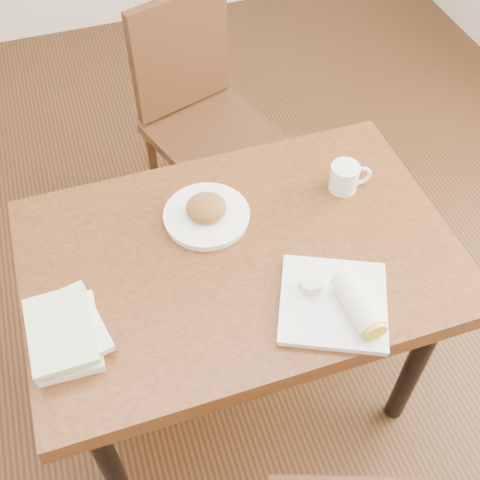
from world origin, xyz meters
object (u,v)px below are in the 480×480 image
object	(u,v)px
chair_far	(199,108)
coffee_mug	(346,177)
table	(240,272)
plate_burrito	(341,303)
plate_scone	(206,213)
book_stack	(66,332)

from	to	relation	value
chair_far	coffee_mug	xyz separation A→B (m)	(0.24, -0.73, 0.25)
table	plate_burrito	size ratio (longest dim) A/B	3.31
plate_scone	book_stack	size ratio (longest dim) A/B	0.99
plate_burrito	coffee_mug	bearing A→B (deg)	64.01
chair_far	coffee_mug	distance (m)	0.81
table	plate_scone	xyz separation A→B (m)	(-0.05, 0.14, 0.11)
coffee_mug	book_stack	xyz separation A→B (m)	(-0.83, -0.25, -0.01)
book_stack	plate_scone	bearing A→B (deg)	31.82
plate_scone	coffee_mug	world-z (taller)	coffee_mug
table	book_stack	distance (m)	0.50
table	plate_burrito	world-z (taller)	plate_burrito
chair_far	plate_scone	bearing A→B (deg)	-103.41
book_stack	plate_burrito	bearing A→B (deg)	-11.15
book_stack	chair_far	bearing A→B (deg)	58.94
table	coffee_mug	distance (m)	0.41
table	chair_far	bearing A→B (deg)	81.98
table	book_stack	bearing A→B (deg)	-165.75
plate_burrito	table	bearing A→B (deg)	125.53
chair_far	coffee_mug	bearing A→B (deg)	-71.87
chair_far	coffee_mug	size ratio (longest dim) A/B	7.78
chair_far	plate_burrito	world-z (taller)	chair_far
table	coffee_mug	xyz separation A→B (m)	(0.36, 0.13, 0.13)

